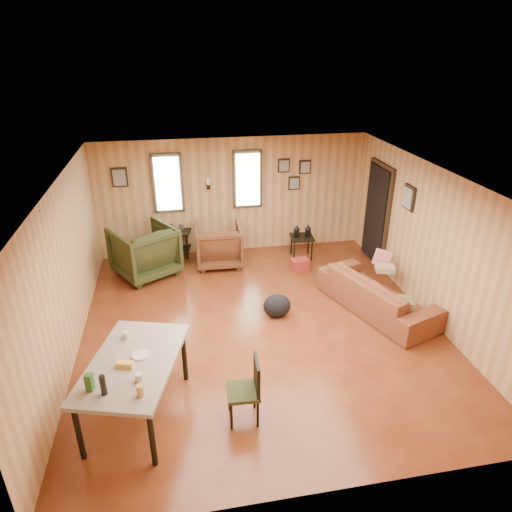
{
  "coord_description": "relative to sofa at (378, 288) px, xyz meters",
  "views": [
    {
      "loc": [
        -1.17,
        -5.94,
        4.11
      ],
      "look_at": [
        0.0,
        0.4,
        1.05
      ],
      "focal_mm": 32.0,
      "sensor_mm": 36.0,
      "label": 1
    }
  ],
  "objects": [
    {
      "name": "room",
      "position": [
        -1.82,
        0.14,
        0.79
      ],
      "size": [
        5.54,
        6.04,
        2.44
      ],
      "color": "brown",
      "rests_on": "ground"
    },
    {
      "name": "sofa",
      "position": [
        0.0,
        0.0,
        0.0
      ],
      "size": [
        1.32,
        2.22,
        0.84
      ],
      "primitive_type": "imported",
      "rotation": [
        0.0,
        0.0,
        1.92
      ],
      "color": "brown",
      "rests_on": "ground"
    },
    {
      "name": "recliner_brown",
      "position": [
        -2.38,
        2.21,
        0.04
      ],
      "size": [
        0.92,
        0.87,
        0.92
      ],
      "primitive_type": "imported",
      "rotation": [
        0.0,
        0.0,
        3.11
      ],
      "color": "#522D18",
      "rests_on": "ground"
    },
    {
      "name": "recliner_green",
      "position": [
        -3.81,
        2.02,
        0.12
      ],
      "size": [
        1.39,
        1.37,
        1.07
      ],
      "primitive_type": "imported",
      "rotation": [
        0.0,
        0.0,
        -2.61
      ],
      "color": "#2C3317",
      "rests_on": "ground"
    },
    {
      "name": "end_table",
      "position": [
        -3.18,
        2.8,
        -0.02
      ],
      "size": [
        0.65,
        0.62,
        0.7
      ],
      "rotation": [
        0.0,
        0.0,
        -0.23
      ],
      "color": "black",
      "rests_on": "ground"
    },
    {
      "name": "side_table",
      "position": [
        -0.67,
        2.21,
        0.08
      ],
      "size": [
        0.5,
        0.5,
        0.73
      ],
      "rotation": [
        0.0,
        0.0,
        -0.09
      ],
      "color": "black",
      "rests_on": "ground"
    },
    {
      "name": "cooler",
      "position": [
        -0.86,
        1.65,
        -0.3
      ],
      "size": [
        0.37,
        0.29,
        0.24
      ],
      "rotation": [
        0.0,
        0.0,
        0.18
      ],
      "color": "maroon",
      "rests_on": "ground"
    },
    {
      "name": "backpack",
      "position": [
        -1.67,
        0.12,
        -0.22
      ],
      "size": [
        0.49,
        0.39,
        0.39
      ],
      "rotation": [
        0.0,
        0.0,
        0.12
      ],
      "color": "black",
      "rests_on": "ground"
    },
    {
      "name": "sofa_pillows",
      "position": [
        0.25,
        0.04,
        0.08
      ],
      "size": [
        0.74,
        1.66,
        0.34
      ],
      "rotation": [
        0.0,
        0.0,
        -0.25
      ],
      "color": "brown",
      "rests_on": "sofa"
    },
    {
      "name": "dining_table",
      "position": [
        -3.79,
        -1.72,
        0.31
      ],
      "size": [
        1.35,
        1.78,
        1.03
      ],
      "rotation": [
        0.0,
        0.0,
        -0.29
      ],
      "color": "gray",
      "rests_on": "ground"
    },
    {
      "name": "dining_chair",
      "position": [
        -2.5,
        -2.0,
        0.05
      ],
      "size": [
        0.4,
        0.4,
        0.84
      ],
      "rotation": [
        0.0,
        0.0,
        -0.06
      ],
      "color": "#2C3317",
      "rests_on": "ground"
    }
  ]
}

